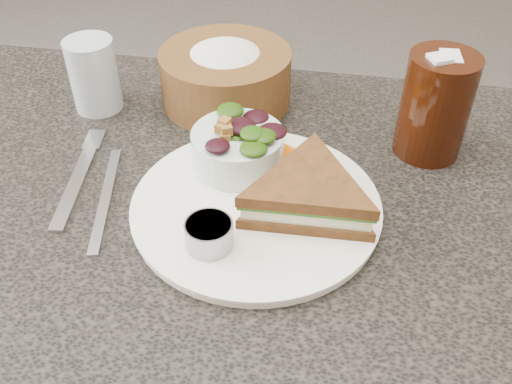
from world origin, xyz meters
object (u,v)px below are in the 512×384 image
Objects in this scene: dinner_plate at (256,207)px; dressing_ramekin at (209,235)px; sandwich at (308,194)px; dining_table at (223,369)px; bread_basket at (226,68)px; cola_glass at (436,102)px; salad_bowl at (238,143)px; water_glass at (94,75)px.

dressing_ramekin is at bearing -116.37° from dinner_plate.
dinner_plate is 0.07m from sandwich.
dining_table is 3.36× the size of dinner_plate.
cola_glass is (0.30, -0.08, 0.02)m from bread_basket.
cola_glass reaches higher than dressing_ramekin.
salad_bowl reaches higher than dining_table.
cola_glass is 0.49m from water_glass.
dinner_plate is 0.26m from bread_basket.
dinner_plate is (0.06, -0.01, 0.38)m from dining_table.
bread_basket is at bearing 14.79° from water_glass.
dressing_ramekin is at bearing -77.95° from dining_table.
dressing_ramekin is (-0.00, -0.15, -0.02)m from salad_bowl.
cola_glass is (0.24, 0.09, 0.03)m from salad_bowl.
dressing_ramekin is 0.35× the size of cola_glass.
dressing_ramekin is (-0.04, -0.08, 0.02)m from dinner_plate.
salad_bowl is 0.27m from water_glass.
dinner_plate is at bearing 63.63° from dressing_ramekin.
dinner_plate is 2.52× the size of salad_bowl.
sandwich is at bearing -131.67° from cola_glass.
bread_basket is at bearing 120.12° from sandwich.
sandwich reaches higher than dining_table.
dinner_plate is 1.64× the size of sandwich.
water_glass is (-0.24, 0.27, 0.03)m from dressing_ramekin.
dining_table is 0.52m from water_glass.
bread_basket reaches higher than dinner_plate.
bread_basket is (-0.05, 0.17, 0.01)m from salad_bowl.
water_glass reaches higher than sandwich.
dinner_plate is 0.09m from dressing_ramekin.
bread_basket is 0.31m from cola_glass.
salad_bowl is at bearing 117.02° from dinner_plate.
cola_glass reaches higher than dinner_plate.
bread_basket reaches higher than water_glass.
salad_bowl is at bearing -26.93° from water_glass.
sandwich is 3.39× the size of dressing_ramekin.
bread_basket is at bearing 110.04° from dinner_plate.
bread_basket reaches higher than dressing_ramekin.
salad_bowl is at bearing 88.83° from dressing_ramekin.
dining_table is 0.49m from bread_basket.
salad_bowl reaches higher than sandwich.
cola_glass is at bearing 30.48° from dining_table.
sandwich is at bearing -4.22° from dining_table.
salad_bowl reaches higher than dressing_ramekin.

